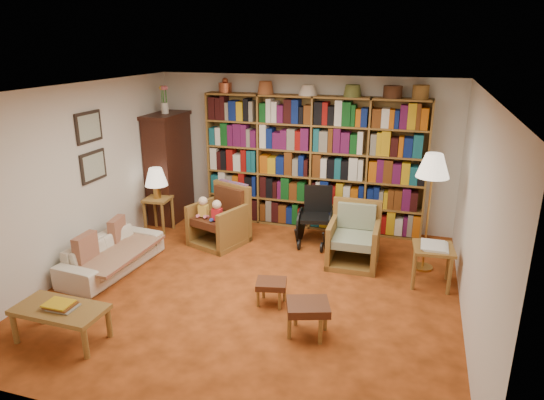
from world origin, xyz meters
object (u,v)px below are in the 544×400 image
at_px(floor_lamp, 433,170).
at_px(footstool_a, 271,285).
at_px(sofa, 112,254).
at_px(coffee_table, 60,312).
at_px(armchair_leather, 221,219).
at_px(footstool_b, 308,309).
at_px(side_table_lamp, 158,207).
at_px(armchair_sage, 354,240).
at_px(wheelchair, 316,218).
at_px(side_table_papers, 433,253).

height_order(floor_lamp, footstool_a, floor_lamp).
bearing_deg(sofa, floor_lamp, -67.58).
xyz_separation_m(sofa, coffee_table, (0.48, -1.59, 0.11)).
bearing_deg(footstool_a, floor_lamp, 41.62).
bearing_deg(armchair_leather, footstool_b, -48.08).
bearing_deg(side_table_lamp, floor_lamp, -2.09).
height_order(armchair_sage, wheelchair, wheelchair).
xyz_separation_m(armchair_sage, floor_lamp, (0.96, 0.05, 1.08)).
relative_size(side_table_papers, footstool_b, 1.03).
bearing_deg(wheelchair, armchair_leather, -164.15).
bearing_deg(footstool_a, armchair_leather, 129.47).
bearing_deg(side_table_lamp, footstool_a, -34.42).
relative_size(armchair_sage, side_table_papers, 1.55).
relative_size(side_table_lamp, footstool_b, 1.06).
distance_m(armchair_sage, footstool_a, 1.68).
bearing_deg(side_table_lamp, side_table_papers, -8.09).
bearing_deg(wheelchair, armchair_sage, -37.65).
distance_m(side_table_lamp, footstool_a, 3.00).
relative_size(side_table_lamp, side_table_papers, 1.04).
bearing_deg(floor_lamp, side_table_lamp, 177.91).
bearing_deg(wheelchair, side_table_papers, -28.11).
distance_m(floor_lamp, footstool_a, 2.59).
distance_m(sofa, footstool_a, 2.38).
xyz_separation_m(side_table_lamp, armchair_sage, (3.24, -0.21, -0.10)).
xyz_separation_m(armchair_leather, coffee_table, (-0.57, -2.96, -0.04)).
xyz_separation_m(side_table_papers, footstool_b, (-1.27, -1.57, -0.14)).
distance_m(side_table_papers, footstool_a, 2.13).
relative_size(armchair_leather, coffee_table, 0.99).
bearing_deg(sofa, armchair_leather, -32.84).
bearing_deg(floor_lamp, sofa, -162.36).
bearing_deg(footstool_b, footstool_a, 138.75).
xyz_separation_m(footstool_a, footstool_b, (0.56, -0.49, 0.06)).
height_order(floor_lamp, coffee_table, floor_lamp).
relative_size(sofa, side_table_papers, 2.83).
height_order(side_table_lamp, footstool_a, side_table_lamp).
height_order(sofa, side_table_papers, side_table_papers).
bearing_deg(side_table_lamp, armchair_leather, -4.57).
bearing_deg(armchair_leather, footstool_a, -50.53).
xyz_separation_m(armchair_leather, wheelchair, (1.42, 0.40, 0.03)).
relative_size(sofa, armchair_leather, 1.65).
height_order(armchair_leather, wheelchair, armchair_leather).
bearing_deg(sofa, footstool_b, -99.15).
xyz_separation_m(floor_lamp, side_table_papers, (0.10, -0.46, -0.97)).
distance_m(floor_lamp, footstool_b, 2.59).
distance_m(sofa, side_table_lamp, 1.47).
height_order(wheelchair, footstool_a, wheelchair).
distance_m(side_table_lamp, footstool_b, 3.74).
xyz_separation_m(side_table_lamp, floor_lamp, (4.20, -0.15, 0.98)).
bearing_deg(coffee_table, side_table_papers, 33.24).
distance_m(wheelchair, coffee_table, 3.91).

